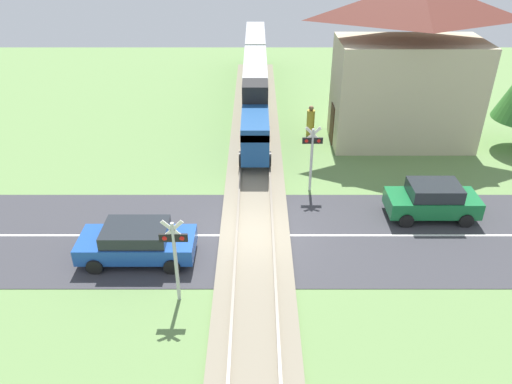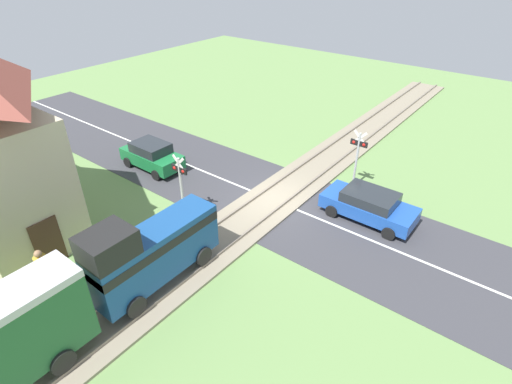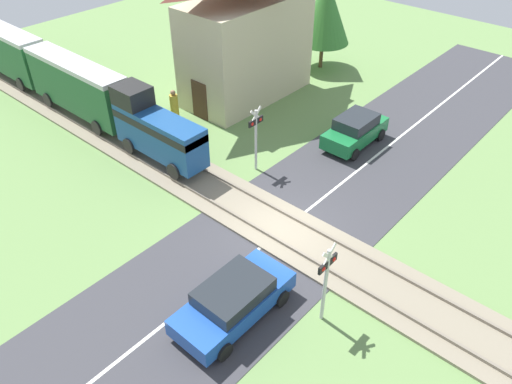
{
  "view_description": "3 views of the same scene",
  "coord_description": "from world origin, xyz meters",
  "px_view_note": "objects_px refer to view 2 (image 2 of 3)",
  "views": [
    {
      "loc": [
        0.05,
        -16.37,
        11.55
      ],
      "look_at": [
        0.0,
        1.43,
        1.2
      ],
      "focal_mm": 35.0,
      "sensor_mm": 36.0,
      "label": 1
    },
    {
      "loc": [
        -9.55,
        13.75,
        10.95
      ],
      "look_at": [
        0.0,
        1.43,
        1.2
      ],
      "focal_mm": 28.0,
      "sensor_mm": 36.0,
      "label": 2
    },
    {
      "loc": [
        -11.88,
        -9.04,
        13.21
      ],
      "look_at": [
        0.0,
        1.43,
        1.2
      ],
      "focal_mm": 35.0,
      "sensor_mm": 36.0,
      "label": 3
    }
  ],
  "objects_px": {
    "pedestrian_by_station": "(44,271)",
    "crossing_signal_east_approach": "(180,179)",
    "car_near_crossing": "(369,205)",
    "crossing_signal_west_approach": "(358,152)",
    "car_far_side": "(152,155)"
  },
  "relations": [
    {
      "from": "car_near_crossing",
      "to": "crossing_signal_west_approach",
      "type": "relative_size",
      "value": 1.34
    },
    {
      "from": "crossing_signal_west_approach",
      "to": "pedestrian_by_station",
      "type": "xyz_separation_m",
      "value": [
        5.66,
        13.63,
        -1.22
      ]
    },
    {
      "from": "crossing_signal_east_approach",
      "to": "car_near_crossing",
      "type": "bearing_deg",
      "value": -143.4
    },
    {
      "from": "car_far_side",
      "to": "crossing_signal_west_approach",
      "type": "height_order",
      "value": "crossing_signal_west_approach"
    },
    {
      "from": "car_near_crossing",
      "to": "crossing_signal_west_approach",
      "type": "distance_m",
      "value": 3.14
    },
    {
      "from": "car_near_crossing",
      "to": "pedestrian_by_station",
      "type": "relative_size",
      "value": 2.38
    },
    {
      "from": "pedestrian_by_station",
      "to": "car_far_side",
      "type": "bearing_deg",
      "value": -63.28
    },
    {
      "from": "car_far_side",
      "to": "crossing_signal_east_approach",
      "type": "height_order",
      "value": "crossing_signal_east_approach"
    },
    {
      "from": "car_near_crossing",
      "to": "crossing_signal_west_approach",
      "type": "xyz_separation_m",
      "value": [
        1.81,
        -2.22,
        1.28
      ]
    },
    {
      "from": "car_near_crossing",
      "to": "pedestrian_by_station",
      "type": "xyz_separation_m",
      "value": [
        7.47,
        11.4,
        0.06
      ]
    },
    {
      "from": "crossing_signal_east_approach",
      "to": "pedestrian_by_station",
      "type": "xyz_separation_m",
      "value": [
        0.6,
        6.3,
        -1.22
      ]
    },
    {
      "from": "car_far_side",
      "to": "pedestrian_by_station",
      "type": "distance_m",
      "value": 9.54
    },
    {
      "from": "car_near_crossing",
      "to": "car_far_side",
      "type": "relative_size",
      "value": 1.13
    },
    {
      "from": "car_near_crossing",
      "to": "car_far_side",
      "type": "bearing_deg",
      "value": 13.76
    },
    {
      "from": "pedestrian_by_station",
      "to": "crossing_signal_east_approach",
      "type": "bearing_deg",
      "value": -95.41
    }
  ]
}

